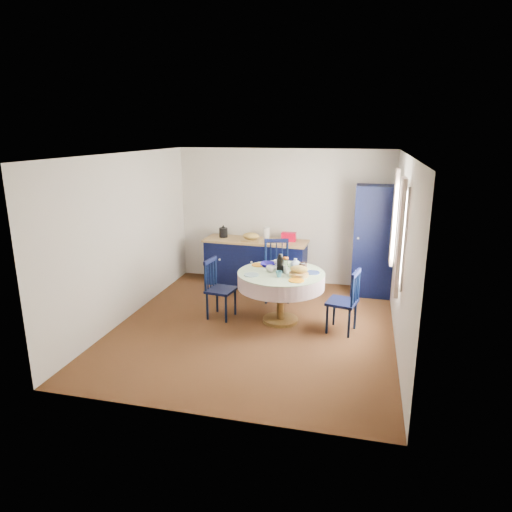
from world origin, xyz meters
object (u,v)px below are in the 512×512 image
at_px(pantry_cabinet, 373,241).
at_px(dining_table, 281,280).
at_px(chair_right, 345,301).
at_px(mug_d, 277,263).
at_px(cobalt_bowl, 268,265).
at_px(kitchen_counter, 256,261).
at_px(chair_far, 277,270).
at_px(mug_c, 303,266).
at_px(mug_b, 279,274).
at_px(chair_left, 219,288).
at_px(mug_a, 270,269).

bearing_deg(pantry_cabinet, dining_table, -130.18).
xyz_separation_m(pantry_cabinet, chair_right, (-0.37, -1.71, -0.49)).
distance_m(mug_d, cobalt_bowl, 0.14).
relative_size(kitchen_counter, chair_far, 1.89).
bearing_deg(kitchen_counter, mug_d, -61.18).
height_order(mug_c, mug_d, mug_c).
distance_m(pantry_cabinet, dining_table, 2.07).
xyz_separation_m(chair_far, mug_b, (0.26, -1.17, 0.31)).
bearing_deg(kitchen_counter, cobalt_bowl, -66.54).
bearing_deg(dining_table, mug_d, 113.34).
relative_size(chair_far, mug_d, 10.66).
height_order(chair_left, mug_c, chair_left).
distance_m(chair_right, mug_d, 1.23).
distance_m(chair_left, chair_far, 1.21).
height_order(chair_left, mug_a, chair_left).
xyz_separation_m(mug_a, mug_d, (0.03, 0.33, -0.00)).
xyz_separation_m(kitchen_counter, pantry_cabinet, (2.10, -0.05, 0.52)).
bearing_deg(mug_c, chair_far, 127.29).
xyz_separation_m(dining_table, mug_c, (0.29, 0.22, 0.17)).
distance_m(kitchen_counter, mug_b, 2.04).
relative_size(dining_table, mug_a, 10.80).
bearing_deg(chair_left, chair_right, -84.73).
xyz_separation_m(mug_d, cobalt_bowl, (-0.12, -0.07, -0.01)).
height_order(dining_table, cobalt_bowl, dining_table).
xyz_separation_m(mug_c, mug_d, (-0.42, 0.09, -0.01)).
bearing_deg(mug_a, chair_right, -6.83).
bearing_deg(mug_b, dining_table, 90.81).
relative_size(chair_far, chair_right, 1.10).
bearing_deg(mug_d, mug_c, -12.35).
bearing_deg(mug_c, kitchen_counter, 127.66).
height_order(chair_far, chair_right, chair_far).
bearing_deg(mug_d, kitchen_counter, 116.59).
bearing_deg(pantry_cabinet, mug_a, -133.36).
xyz_separation_m(pantry_cabinet, mug_c, (-1.03, -1.34, -0.13)).
relative_size(chair_right, mug_c, 7.28).
bearing_deg(cobalt_bowl, chair_far, 90.09).
distance_m(dining_table, chair_far, 0.98).
bearing_deg(kitchen_counter, mug_a, -67.02).
bearing_deg(chair_far, chair_right, -56.60).
relative_size(mug_b, mug_c, 0.75).
bearing_deg(kitchen_counter, mug_b, -64.60).
bearing_deg(chair_right, pantry_cabinet, -179.41).
relative_size(chair_left, mug_a, 7.73).
bearing_deg(kitchen_counter, pantry_cabinet, 0.86).
relative_size(pantry_cabinet, mug_a, 16.11).
bearing_deg(dining_table, mug_c, 38.08).
relative_size(mug_a, mug_b, 1.25).
bearing_deg(mug_a, mug_b, -51.45).
height_order(chair_far, mug_c, chair_far).
bearing_deg(chair_left, mug_b, -92.53).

